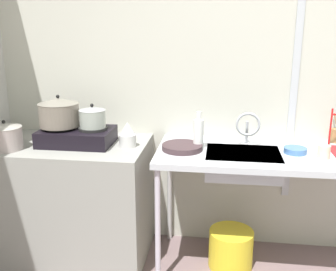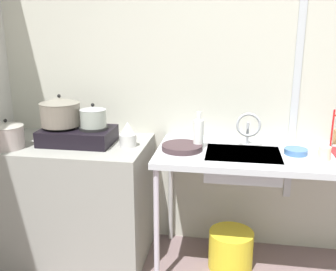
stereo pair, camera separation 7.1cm
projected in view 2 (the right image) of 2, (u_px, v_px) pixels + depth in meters
wall_back at (271, 65)px, 2.74m from camera, size 4.74×0.10×2.75m
wall_metal_strip at (300, 45)px, 2.62m from camera, size 0.05×0.01×2.20m
counter_concrete at (76, 199)px, 2.84m from camera, size 1.05×0.66×0.85m
counter_sink at (275, 162)px, 2.53m from camera, size 1.53×0.66×0.85m
stove at (78, 135)px, 2.70m from camera, size 0.49×0.33×0.12m
pot_on_left_burner at (60, 111)px, 2.68m from camera, size 0.28×0.28×0.22m
pot_on_right_burner at (93, 117)px, 2.65m from camera, size 0.18×0.18×0.16m
pot_beside_stove at (7, 135)px, 2.60m from camera, size 0.22×0.22×0.20m
percolator at (128, 135)px, 2.63m from camera, size 0.11×0.11×0.17m
sink_basin at (243, 164)px, 2.53m from camera, size 0.47×0.36×0.15m
faucet at (248, 126)px, 2.60m from camera, size 0.16×0.09×0.24m
frying_pan at (182, 147)px, 2.57m from camera, size 0.27×0.27×0.04m
cup_by_rack at (324, 153)px, 2.38m from camera, size 0.08×0.08×0.08m
small_bowl_on_drainboard at (296, 151)px, 2.48m from camera, size 0.15×0.15×0.04m
bottle_by_sink at (198, 133)px, 2.58m from camera, size 0.07×0.07×0.25m
bucket_on_floor at (231, 249)px, 2.73m from camera, size 0.31×0.31×0.27m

